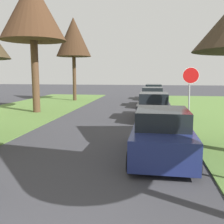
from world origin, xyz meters
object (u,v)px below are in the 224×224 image
at_px(parked_sedan_navy, 162,134).
at_px(parked_sedan_black, 153,107).
at_px(stop_sign_far, 190,84).
at_px(parked_sedan_green, 153,92).
at_px(street_tree_left_far, 74,38).
at_px(parked_sedan_tan, 152,97).
at_px(street_tree_left_mid_b, 32,11).

distance_m(parked_sedan_navy, parked_sedan_black, 6.93).
distance_m(stop_sign_far, parked_sedan_navy, 5.32).
height_order(parked_sedan_navy, parked_sedan_black, same).
bearing_deg(parked_sedan_green, parked_sedan_navy, -89.82).
relative_size(street_tree_left_far, parked_sedan_black, 1.80).
bearing_deg(parked_sedan_navy, parked_sedan_black, 91.55).
bearing_deg(street_tree_left_far, parked_sedan_black, -50.63).
bearing_deg(street_tree_left_far, parked_sedan_tan, -22.45).
relative_size(parked_sedan_black, parked_sedan_green, 1.00).
distance_m(stop_sign_far, parked_sedan_green, 14.33).
distance_m(street_tree_left_mid_b, street_tree_left_far, 8.00).
distance_m(parked_sedan_black, parked_sedan_green, 12.11).
height_order(stop_sign_far, street_tree_left_mid_b, street_tree_left_mid_b).
xyz_separation_m(street_tree_left_mid_b, street_tree_left_far, (0.34, 7.96, -0.65)).
height_order(street_tree_left_mid_b, street_tree_left_far, street_tree_left_mid_b).
xyz_separation_m(parked_sedan_navy, parked_sedan_black, (-0.19, 6.93, 0.00)).
relative_size(street_tree_left_mid_b, street_tree_left_far, 1.10).
bearing_deg(street_tree_left_far, stop_sign_far, -50.45).
height_order(street_tree_left_mid_b, parked_sedan_green, street_tree_left_mid_b).
relative_size(parked_sedan_navy, parked_sedan_tan, 1.00).
bearing_deg(parked_sedan_black, street_tree_left_far, 129.37).
bearing_deg(parked_sedan_navy, parked_sedan_tan, 90.98).
bearing_deg(parked_sedan_black, parked_sedan_tan, 90.34).
xyz_separation_m(stop_sign_far, street_tree_left_mid_b, (-9.71, 3.39, 4.58)).
xyz_separation_m(stop_sign_far, parked_sedan_tan, (-1.79, 8.22, -1.46)).
bearing_deg(parked_sedan_green, stop_sign_far, -83.46).
bearing_deg(parked_sedan_tan, parked_sedan_black, -89.66).
bearing_deg(street_tree_left_far, street_tree_left_mid_b, -92.43).
xyz_separation_m(parked_sedan_black, parked_sedan_tan, (-0.04, 6.16, 0.00)).
relative_size(stop_sign_far, parked_sedan_tan, 0.67).
bearing_deg(parked_sedan_navy, parked_sedan_green, 90.18).
relative_size(stop_sign_far, parked_sedan_navy, 0.67).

